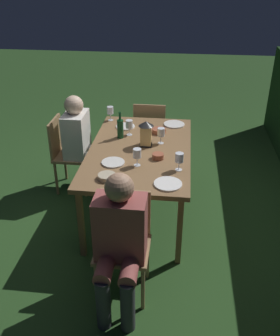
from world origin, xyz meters
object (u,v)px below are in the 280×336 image
object	(u,v)px
bowl_bread	(159,131)
dining_table	(140,153)
person_in_rust	(119,240)
plate_d	(168,184)
chair_head_near	(150,130)
chair_side_left_a	(67,151)
wine_glass_d	(110,111)
wine_glass_b	(137,154)
wine_glass_a	(129,125)
person_in_cream	(82,140)
lantern_centerpiece	(146,132)
plate_a	(125,126)
wine_glass_e	(161,133)
bowl_salad	(107,176)
green_bottle_on_table	(120,128)
plate_b	(113,162)
wine_glass_c	(179,158)
bowl_olives	(158,156)
plate_c	(174,124)
chair_head_far	(124,239)

from	to	relation	value
bowl_bread	dining_table	bearing A→B (deg)	-20.85
person_in_rust	plate_d	xyz separation A→B (m)	(-0.63, 0.32, 0.12)
chair_head_near	chair_side_left_a	bearing A→B (deg)	-51.47
wine_glass_d	wine_glass_b	bearing A→B (deg)	22.72
chair_side_left_a	wine_glass_a	distance (m)	0.84
person_in_cream	wine_glass_b	distance (m)	1.06
dining_table	chair_side_left_a	size ratio (longest dim) A/B	1.96
lantern_centerpiece	wine_glass_b	world-z (taller)	lantern_centerpiece
chair_side_left_a	plate_a	distance (m)	0.74
wine_glass_e	chair_head_near	bearing A→B (deg)	-168.13
bowl_bread	bowl_salad	world-z (taller)	bowl_bread
person_in_rust	bowl_bread	xyz separation A→B (m)	(-1.71, 0.16, 0.14)
dining_table	wine_glass_d	world-z (taller)	wine_glass_d
green_bottle_on_table	wine_glass_a	bearing A→B (deg)	135.38
plate_b	plate_a	bearing A→B (deg)	-178.91
dining_table	lantern_centerpiece	xyz separation A→B (m)	(-0.08, 0.05, 0.20)
wine_glass_c	wine_glass_e	world-z (taller)	same
chair_side_left_a	wine_glass_c	world-z (taller)	wine_glass_c
chair_side_left_a	green_bottle_on_table	bearing A→B (deg)	77.96
wine_glass_a	bowl_olives	distance (m)	0.64
chair_head_near	wine_glass_e	distance (m)	1.04
dining_table	wine_glass_a	size ratio (longest dim) A/B	10.08
chair_side_left_a	wine_glass_d	bearing A→B (deg)	126.28
chair_head_near	wine_glass_e	bearing A→B (deg)	11.87
plate_c	bowl_olives	size ratio (longest dim) A/B	2.14
chair_head_far	wine_glass_a	size ratio (longest dim) A/B	5.15
wine_glass_b	wine_glass_c	distance (m)	0.39
wine_glass_b	plate_c	world-z (taller)	wine_glass_b
chair_side_left_a	bowl_salad	bearing A→B (deg)	33.97
chair_head_far	bowl_olives	distance (m)	0.97
plate_a	person_in_cream	bearing A→B (deg)	-72.18
plate_b	plate_c	world-z (taller)	same
person_in_rust	plate_c	xyz separation A→B (m)	(-1.96, 0.32, 0.12)
person_in_rust	plate_b	world-z (taller)	person_in_rust
chair_head_far	plate_d	distance (m)	0.60
person_in_cream	green_bottle_on_table	xyz separation A→B (m)	(0.14, 0.47, 0.22)
chair_head_far	wine_glass_e	xyz separation A→B (m)	(-1.25, 0.20, 0.38)
green_bottle_on_table	plate_a	world-z (taller)	green_bottle_on_table
green_bottle_on_table	plate_b	distance (m)	0.59
plate_b	dining_table	bearing A→B (deg)	147.93
wine_glass_c	bowl_salad	world-z (taller)	wine_glass_c
bowl_olives	wine_glass_e	bearing A→B (deg)	179.50
person_in_rust	wine_glass_e	bearing A→B (deg)	172.14
wine_glass_d	plate_d	size ratio (longest dim) A/B	0.70
wine_glass_c	wine_glass_d	world-z (taller)	same
bowl_salad	person_in_rust	bearing A→B (deg)	18.05
chair_head_far	bowl_olives	world-z (taller)	chair_head_far
person_in_rust	bowl_salad	distance (m)	0.71
lantern_centerpiece	bowl_bread	distance (m)	0.37
chair_head_near	green_bottle_on_table	bearing A→B (deg)	-15.58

